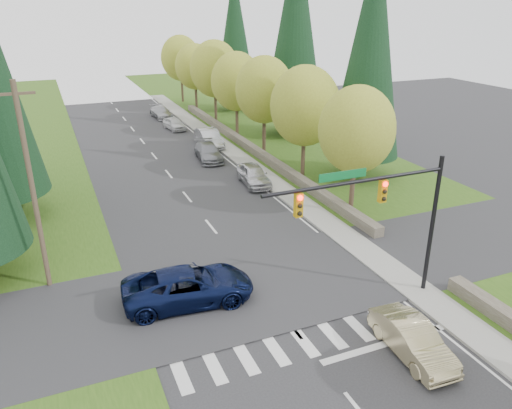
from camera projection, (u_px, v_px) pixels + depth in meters
ground at (346, 395)px, 17.82m from camera, size 120.00×120.00×0.00m
grass_east at (349, 177)px, 39.53m from camera, size 14.00×110.00×0.06m
cross_street at (258, 285)px, 24.64m from camera, size 120.00×8.00×0.10m
sidewalk_east at (269, 179)px, 39.02m from camera, size 1.80×80.00×0.13m
curb_east at (259, 181)px, 38.72m from camera, size 0.20×80.00×0.13m
stone_wall_north at (250, 148)px, 46.34m from camera, size 0.70×40.00×0.70m
traffic_signal at (385, 204)px, 21.33m from camera, size 8.70×0.37×6.80m
utility_pole at (32, 188)px, 22.67m from camera, size 1.60×0.24×10.00m
decid_tree_0 at (357, 130)px, 30.93m from camera, size 4.80×4.80×8.37m
decid_tree_1 at (305, 106)px, 36.86m from camera, size 5.20×5.20×8.80m
decid_tree_2 at (264, 90)px, 42.70m from camera, size 5.00×5.00×8.82m
decid_tree_3 at (236, 81)px, 48.80m from camera, size 5.00×5.00×8.55m
decid_tree_4 at (215, 69)px, 54.64m from camera, size 5.40×5.40×9.18m
decid_tree_5 at (195, 67)px, 60.74m from camera, size 4.80×4.80×8.30m
decid_tree_6 at (181, 58)px, 66.61m from camera, size 5.20×5.20×8.86m
conifer_e_a at (371, 49)px, 36.18m from camera, size 5.44×5.44×17.80m
conifer_e_b at (295, 25)px, 48.08m from camera, size 6.12×6.12×19.80m
conifer_e_c at (235, 34)px, 60.22m from camera, size 5.10×5.10×16.80m
sedan_champagne at (412, 340)px, 19.59m from camera, size 1.72×4.35×1.41m
suv_navy at (188, 286)px, 23.00m from camera, size 6.27×3.35×1.68m
parked_car_a at (254, 175)px, 37.86m from camera, size 2.16×4.59×1.52m
parked_car_b at (209, 152)px, 43.74m from camera, size 2.49×5.01×1.40m
parked_car_c at (209, 138)px, 47.78m from camera, size 1.85×5.04×1.65m
parked_car_d at (174, 124)px, 54.00m from camera, size 2.02×3.97×1.29m
parked_car_e at (161, 112)px, 59.39m from camera, size 2.15×4.69×1.33m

